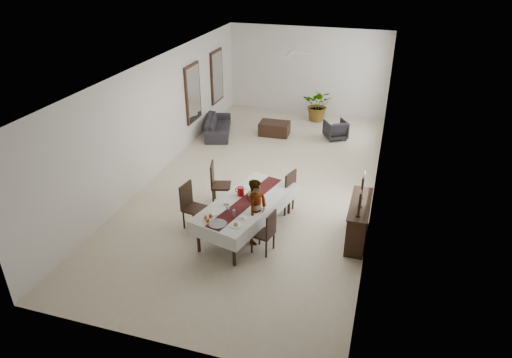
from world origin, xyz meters
The scene contains 88 objects.
floor centered at (0.00, 0.00, 0.00)m, with size 6.00×12.00×0.00m, color beige.
ceiling centered at (0.00, 0.00, 3.20)m, with size 6.00×12.00×0.02m, color white.
wall_back centered at (0.00, 6.00, 1.60)m, with size 6.00×0.02×3.20m, color silver.
wall_front centered at (0.00, -6.00, 1.60)m, with size 6.00×0.02×3.20m, color silver.
wall_left centered at (-3.00, 0.00, 1.60)m, with size 0.02×12.00×3.20m, color silver.
wall_right centered at (3.00, 0.00, 1.60)m, with size 0.02×12.00×3.20m, color silver.
dining_table_top centered at (0.34, -2.45, 0.75)m, with size 1.04×2.50×0.05m, color black.
table_leg_fl centered at (-0.41, -3.48, 0.36)m, with size 0.07×0.07×0.73m, color black.
table_leg_fr centered at (0.48, -3.72, 0.36)m, with size 0.07×0.07×0.73m, color black.
table_leg_bl centered at (0.20, -1.19, 0.36)m, with size 0.07×0.07×0.73m, color black.
table_leg_br centered at (1.08, -1.42, 0.36)m, with size 0.07×0.07×0.73m, color black.
tablecloth_top centered at (0.34, -2.45, 0.79)m, with size 1.23×2.68×0.01m, color silver.
tablecloth_drape_left centered at (-0.25, -2.30, 0.63)m, with size 0.01×2.68×0.31m, color silver.
tablecloth_drape_right centered at (0.93, -2.61, 0.63)m, with size 0.01×2.68×0.31m, color silver.
tablecloth_drape_near centered at (0.00, -3.75, 0.63)m, with size 1.23×0.01×0.31m, color silver.
tablecloth_drape_far centered at (0.68, -1.16, 0.63)m, with size 1.23×0.01×0.31m, color silver.
table_runner centered at (0.34, -2.45, 0.79)m, with size 0.36×2.60×0.00m, color #55181A.
red_pitcher centered at (0.13, -2.24, 0.90)m, with size 0.16×0.16×0.21m, color #9A0B11.
pitcher_handle centered at (0.04, -2.21, 0.90)m, with size 0.12×0.12×0.02m, color maroon.
wine_glass_near centered at (0.29, -3.14, 0.88)m, with size 0.07×0.07×0.18m, color white.
wine_glass_mid centered at (0.09, -2.98, 0.88)m, with size 0.07×0.07×0.18m, color white.
wine_glass_far centered at (0.40, -2.42, 0.88)m, with size 0.07×0.07×0.18m, color silver.
teacup_right centered at (0.48, -3.14, 0.82)m, with size 0.09×0.09×0.06m, color white.
saucer_right centered at (0.48, -3.14, 0.80)m, with size 0.16×0.16×0.01m, color white.
teacup_left centered at (-0.06, -2.73, 0.82)m, with size 0.09×0.09×0.06m, color silver.
saucer_left centered at (-0.06, -2.73, 0.80)m, with size 0.16×0.16×0.01m, color white.
plate_near_right centered at (0.43, -3.45, 0.80)m, with size 0.25×0.25×0.02m, color silver.
bread_near_right centered at (0.43, -3.45, 0.83)m, with size 0.09×0.09×0.09m, color tan.
plate_near_left centered at (-0.16, -3.13, 0.80)m, with size 0.25×0.25×0.02m, color silver.
plate_far_left centered at (0.16, -1.82, 0.80)m, with size 0.25×0.25×0.02m, color white.
serving_tray centered at (0.06, -3.51, 0.80)m, with size 0.37×0.37×0.02m, color #39393E.
jam_jar_a centered at (-0.17, -3.48, 0.83)m, with size 0.07×0.07×0.08m, color #8E4F14.
jam_jar_b centered at (-0.25, -3.39, 0.83)m, with size 0.07×0.07×0.08m, color #8E4914.
jam_jar_c centered at (-0.18, -3.31, 0.83)m, with size 0.07×0.07×0.08m, color #914C15.
fruit_basket centered at (0.46, -2.22, 0.84)m, with size 0.31×0.31×0.10m, color brown.
fruit_red centered at (0.49, -2.20, 0.92)m, with size 0.09×0.09×0.09m, color #AB2411.
fruit_green centered at (0.42, -2.17, 0.92)m, with size 0.08×0.08×0.08m, color olive.
fruit_yellow centered at (0.44, -2.27, 0.92)m, with size 0.09×0.09×0.09m, color yellow.
chair_right_near_seat centered at (0.90, -3.06, 0.44)m, with size 0.42×0.42×0.05m, color black.
chair_right_near_leg_fl centered at (1.03, -3.27, 0.21)m, with size 0.04×0.04×0.42m, color black.
chair_right_near_leg_fr centered at (1.10, -2.93, 0.21)m, with size 0.04×0.04×0.42m, color black.
chair_right_near_leg_bl centered at (0.69, -3.20, 0.21)m, with size 0.04×0.04×0.42m, color black.
chair_right_near_leg_br centered at (0.76, -2.86, 0.21)m, with size 0.04×0.04×0.42m, color black.
chair_right_near_back centered at (1.08, -3.10, 0.73)m, with size 0.42×0.04×0.54m, color black.
chair_right_far_seat centered at (0.89, -1.32, 0.49)m, with size 0.47×0.47×0.05m, color black.
chair_right_far_leg_fl centered at (1.02, -1.56, 0.23)m, with size 0.05×0.05×0.46m, color black.
chair_right_far_leg_fr centered at (1.13, -1.20, 0.23)m, with size 0.05×0.05×0.46m, color black.
chair_right_far_leg_bl centered at (0.65, -1.44, 0.23)m, with size 0.05×0.05×0.46m, color black.
chair_right_far_leg_br centered at (0.77, -1.08, 0.23)m, with size 0.05×0.05×0.46m, color black.
chair_right_far_back centered at (1.09, -1.39, 0.81)m, with size 0.47×0.04×0.59m, color black.
chair_left_near_seat centered at (-0.87, -2.61, 0.48)m, with size 0.46×0.46×0.05m, color black.
chair_left_near_leg_fl centered at (-1.02, -2.40, 0.23)m, with size 0.05×0.05×0.45m, color black.
chair_left_near_leg_fr centered at (-1.09, -2.77, 0.23)m, with size 0.05×0.05×0.45m, color black.
chair_left_near_leg_bl centered at (-0.65, -2.46, 0.23)m, with size 0.05×0.05×0.45m, color black.
chair_left_near_leg_br centered at (-0.72, -2.83, 0.23)m, with size 0.05×0.05×0.45m, color black.
chair_left_near_back centered at (-1.07, -2.58, 0.79)m, with size 0.46×0.04×0.58m, color black.
chair_left_far_seat centered at (-0.67, -1.42, 0.49)m, with size 0.47×0.47×0.05m, color black.
chair_left_far_leg_fl centered at (-0.90, -1.29, 0.23)m, with size 0.05×0.05×0.46m, color black.
chair_left_far_leg_fr centered at (-0.80, -1.66, 0.23)m, with size 0.05×0.05×0.46m, color black.
chair_left_far_leg_bl centered at (-0.53, -1.19, 0.23)m, with size 0.05×0.05×0.46m, color black.
chair_left_far_leg_br centered at (-0.43, -1.55, 0.23)m, with size 0.05×0.05×0.46m, color black.
chair_left_far_back centered at (-0.87, -1.48, 0.81)m, with size 0.47×0.04×0.60m, color black.
woman centered at (0.66, -2.74, 0.76)m, with size 0.55×0.36×1.52m, color #9A9CA2.
sideboard_body centered at (2.78, -2.04, 0.45)m, with size 0.40×1.50×0.90m, color black.
sideboard_top centered at (2.78, -2.04, 0.91)m, with size 0.44×1.55×0.03m, color black.
candlestick_near_base centered at (2.78, -2.59, 0.94)m, with size 0.10×0.10×0.03m, color black.
candlestick_near_shaft centered at (2.78, -2.59, 1.21)m, with size 0.05×0.05×0.50m, color black.
candlestick_near_candle centered at (2.78, -2.59, 1.50)m, with size 0.04×0.04×0.08m, color beige.
candlestick_mid_base centered at (2.78, -2.19, 0.94)m, with size 0.10×0.10×0.03m, color black.
candlestick_mid_shaft centered at (2.78, -2.19, 1.28)m, with size 0.05×0.05×0.65m, color black.
candlestick_mid_candle centered at (2.78, -2.19, 1.64)m, with size 0.04×0.04×0.08m, color silver.
candlestick_far_base centered at (2.78, -1.79, 0.94)m, with size 0.10×0.10×0.03m, color black.
candlestick_far_shaft centered at (2.78, -1.79, 1.23)m, with size 0.05×0.05×0.55m, color black.
candlestick_far_candle centered at (2.78, -1.79, 1.55)m, with size 0.04×0.04×0.08m, color beige.
sofa centered at (-2.43, 2.92, 0.29)m, with size 1.99×0.78×0.58m, color #2B282D.
armchair centered at (1.49, 3.66, 0.31)m, with size 0.67×0.69×0.63m, color #26252A.
coffee_table centered at (-0.56, 3.39, 0.22)m, with size 1.00×0.67×0.44m, color black.
potted_plant centered at (0.62, 5.22, 0.60)m, with size 1.08×0.93×1.19m, color #3B6126.
mirror_frame_near centered at (-2.96, 2.20, 1.60)m, with size 0.06×1.05×1.85m, color black.
mirror_glass_near centered at (-2.92, 2.20, 1.60)m, with size 0.01×0.90×1.70m, color silver.
mirror_frame_far centered at (-2.96, 4.30, 1.60)m, with size 0.06×1.05×1.85m, color black.
mirror_glass_far centered at (-2.92, 4.30, 1.60)m, with size 0.01×0.90×1.70m, color silver.
fan_rod centered at (0.00, 3.00, 3.10)m, with size 0.04×0.04×0.20m, color silver.
fan_hub centered at (0.00, 3.00, 2.90)m, with size 0.16×0.16×0.08m, color silver.
fan_blade_n centered at (0.00, 3.35, 2.90)m, with size 0.10×0.55×0.01m, color silver.
fan_blade_s centered at (0.00, 2.65, 2.90)m, with size 0.10×0.55×0.01m, color silver.
fan_blade_e centered at (0.35, 3.00, 2.90)m, with size 0.55×0.10×0.01m, color white.
fan_blade_w centered at (-0.35, 3.00, 2.90)m, with size 0.55×0.10×0.01m, color silver.
Camera 1 is at (3.07, -10.75, 5.94)m, focal length 32.00 mm.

